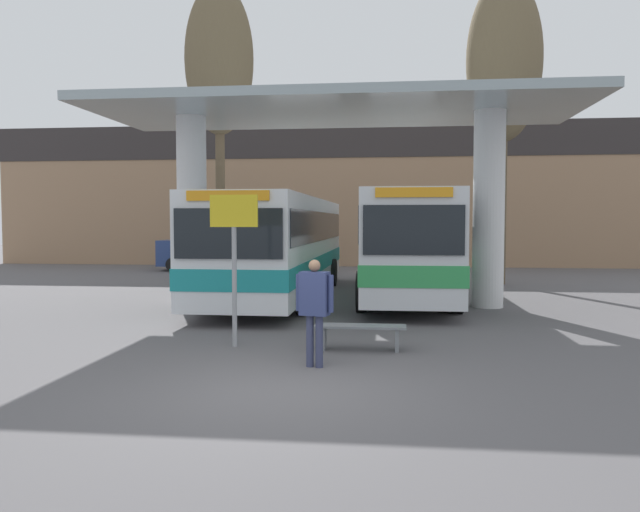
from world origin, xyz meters
name	(u,v)px	position (x,y,z in m)	size (l,w,h in m)	color
ground_plane	(280,389)	(0.00, 0.00, 0.00)	(100.00, 100.00, 0.00)	#565456
townhouse_backdrop	(362,183)	(0.00, 24.17, 4.34)	(40.00, 0.58, 7.44)	#9E7A5B
station_canopy	(336,140)	(0.00, 8.92, 4.61)	(13.34, 5.43, 5.59)	silver
transit_bus_left_bay	(280,242)	(-1.91, 10.63, 1.70)	(2.92, 12.25, 3.04)	silver
transit_bus_center_bay	(405,240)	(1.96, 11.01, 1.76)	(2.81, 11.19, 3.13)	silver
waiting_bench_near_pillar	(360,332)	(0.98, 2.77, 0.34)	(1.67, 0.44, 0.46)	slate
info_sign_platform	(234,238)	(-1.37, 2.82, 2.04)	(0.90, 0.09, 2.85)	gray
pedestrian_waiting	(315,302)	(0.32, 1.36, 1.06)	(0.64, 0.35, 1.74)	#333856
poplar_tree_behind_left	(504,62)	(5.62, 15.35, 8.22)	(2.74, 2.74, 11.32)	brown
poplar_tree_behind_right	(219,62)	(-5.09, 15.23, 8.48)	(2.63, 2.63, 11.49)	brown
parked_car_street	(207,248)	(-7.21, 20.42, 1.06)	(4.50, 2.07, 2.21)	navy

